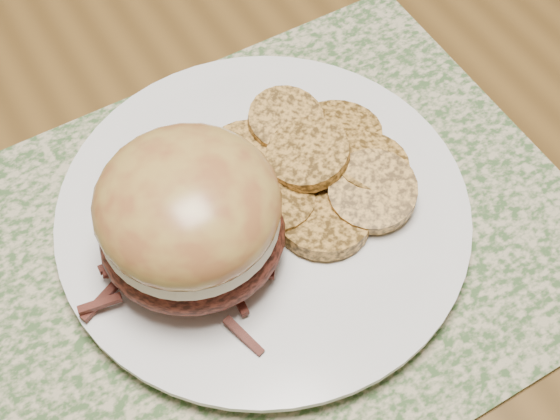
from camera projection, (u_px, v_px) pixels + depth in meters
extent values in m
plane|color=brown|center=(208.00, 355.00, 1.28)|extent=(3.50, 3.50, 0.00)
cube|color=brown|center=(143.00, 25.00, 0.67)|extent=(1.50, 0.90, 0.04)
cube|color=#3B582D|center=(247.00, 255.00, 0.52)|extent=(0.45, 0.33, 0.00)
cylinder|color=silver|center=(263.00, 214.00, 0.52)|extent=(0.26, 0.26, 0.02)
ellipsoid|color=black|center=(193.00, 234.00, 0.48)|extent=(0.15, 0.15, 0.05)
cylinder|color=beige|center=(189.00, 214.00, 0.46)|extent=(0.14, 0.14, 0.01)
ellipsoid|color=#A27B35|center=(187.00, 204.00, 0.45)|extent=(0.14, 0.14, 0.06)
cylinder|color=#B98236|center=(247.00, 156.00, 0.53)|extent=(0.07, 0.07, 0.01)
cylinder|color=#B98236|center=(286.00, 121.00, 0.54)|extent=(0.08, 0.08, 0.02)
cylinder|color=#B98236|center=(338.00, 134.00, 0.54)|extent=(0.09, 0.09, 0.02)
cylinder|color=#B98236|center=(270.00, 199.00, 0.51)|extent=(0.06, 0.06, 0.02)
cylinder|color=#B98236|center=(308.00, 154.00, 0.52)|extent=(0.08, 0.08, 0.02)
cylinder|color=#B98236|center=(371.00, 165.00, 0.52)|extent=(0.07, 0.07, 0.02)
cylinder|color=#B98236|center=(324.00, 218.00, 0.51)|extent=(0.09, 0.08, 0.02)
cylinder|color=#B98236|center=(373.00, 191.00, 0.51)|extent=(0.08, 0.08, 0.02)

